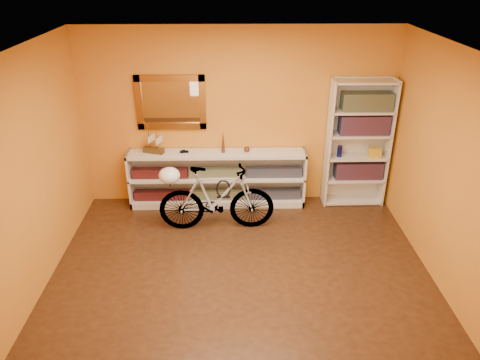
{
  "coord_description": "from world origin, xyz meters",
  "views": [
    {
      "loc": [
        -0.1,
        -4.27,
        3.41
      ],
      "look_at": [
        0.0,
        0.7,
        0.95
      ],
      "focal_mm": 34.05,
      "sensor_mm": 36.0,
      "label": 1
    }
  ],
  "objects_px": {
    "bookcase": "(358,144)",
    "helmet": "(169,175)",
    "console_unit": "(217,179)",
    "bicycle": "(217,198)"
  },
  "relations": [
    {
      "from": "bookcase",
      "to": "helmet",
      "type": "relative_size",
      "value": 6.72
    },
    {
      "from": "bookcase",
      "to": "helmet",
      "type": "distance_m",
      "value": 2.76
    },
    {
      "from": "console_unit",
      "to": "bookcase",
      "type": "xyz_separation_m",
      "value": [
        2.05,
        0.03,
        0.52
      ]
    },
    {
      "from": "console_unit",
      "to": "helmet",
      "type": "height_order",
      "value": "helmet"
    },
    {
      "from": "console_unit",
      "to": "helmet",
      "type": "xyz_separation_m",
      "value": [
        -0.6,
        -0.71,
        0.4
      ]
    },
    {
      "from": "console_unit",
      "to": "bookcase",
      "type": "distance_m",
      "value": 2.12
    },
    {
      "from": "bookcase",
      "to": "helmet",
      "type": "xyz_separation_m",
      "value": [
        -2.65,
        -0.73,
        -0.12
      ]
    },
    {
      "from": "helmet",
      "to": "bookcase",
      "type": "bearing_deg",
      "value": 15.47
    },
    {
      "from": "console_unit",
      "to": "bicycle",
      "type": "xyz_separation_m",
      "value": [
        0.01,
        -0.69,
        0.04
      ]
    },
    {
      "from": "bicycle",
      "to": "console_unit",
      "type": "bearing_deg",
      "value": -0.86
    }
  ]
}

